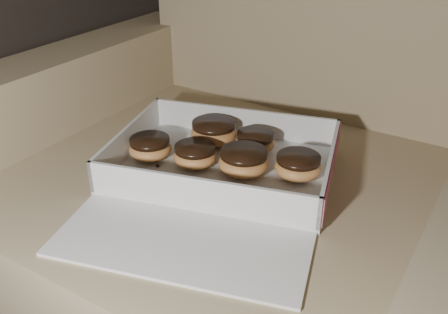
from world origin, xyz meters
name	(u,v)px	position (x,y,z in m)	size (l,w,h in m)	color
armchair	(249,213)	(-0.55, 0.25, 0.31)	(0.94, 0.79, 0.98)	#90795C
bakery_box	(219,176)	(-0.55, 0.13, 0.45)	(0.46, 0.50, 0.06)	silver
donut_a	(150,147)	(-0.69, 0.13, 0.47)	(0.08, 0.08, 0.04)	#DF994E
donut_b	(244,161)	(-0.53, 0.17, 0.47)	(0.09, 0.09, 0.04)	#DF994E
donut_c	(195,155)	(-0.61, 0.15, 0.47)	(0.08, 0.08, 0.04)	#DF994E
donut_d	(214,132)	(-0.63, 0.24, 0.47)	(0.09, 0.09, 0.04)	#DF994E
donut_e	(255,141)	(-0.55, 0.25, 0.47)	(0.07, 0.07, 0.04)	#DF994E
donut_f	(298,166)	(-0.44, 0.21, 0.47)	(0.08, 0.08, 0.04)	#DF994E
crumb_a	(158,166)	(-0.66, 0.11, 0.45)	(0.01, 0.01, 0.00)	black
crumb_b	(184,182)	(-0.59, 0.09, 0.45)	(0.01, 0.01, 0.00)	black
crumb_c	(140,157)	(-0.71, 0.12, 0.45)	(0.01, 0.01, 0.00)	black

